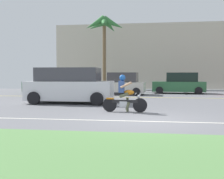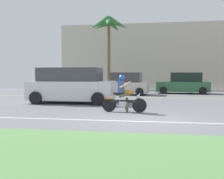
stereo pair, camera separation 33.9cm
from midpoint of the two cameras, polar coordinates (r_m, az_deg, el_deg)
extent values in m
cube|color=slate|center=(11.86, 7.87, -4.15)|extent=(56.00, 30.00, 0.04)
cube|color=#5B8C4C|center=(4.89, 5.48, -14.12)|extent=(56.00, 3.80, 0.06)
cube|color=silver|center=(8.67, 7.28, -6.68)|extent=(50.40, 0.12, 0.01)
cube|color=yellow|center=(17.65, 8.40, -1.68)|extent=(50.40, 0.12, 0.01)
cylinder|color=black|center=(10.66, 6.71, -3.34)|extent=(0.56, 0.10, 0.56)
cylinder|color=black|center=(10.82, 0.30, -3.22)|extent=(0.56, 0.10, 0.56)
cylinder|color=#B7BAC1|center=(10.64, 6.21, -2.10)|extent=(0.25, 0.06, 0.49)
cube|color=black|center=(10.71, 3.48, -2.49)|extent=(1.02, 0.13, 0.11)
cube|color=#B7BAC1|center=(10.73, 3.23, -3.08)|extent=(0.30, 0.20, 0.22)
ellipsoid|color=#B76614|center=(10.66, 4.38, -0.62)|extent=(0.41, 0.22, 0.20)
cube|color=black|center=(10.71, 2.50, -0.89)|extent=(0.45, 0.22, 0.09)
cube|color=#B76614|center=(10.79, 0.40, -1.90)|extent=(0.30, 0.16, 0.06)
cylinder|color=#B7BAC1|center=(10.63, 5.82, -0.86)|extent=(0.05, 0.58, 0.03)
sphere|color=#B7BAC1|center=(10.63, 6.42, -1.47)|extent=(0.13, 0.13, 0.13)
cylinder|color=#B7BAC1|center=(10.87, 2.20, -3.34)|extent=(0.47, 0.08, 0.07)
cube|color=#334C8C|center=(10.68, 2.80, 0.60)|extent=(0.21, 0.30, 0.47)
sphere|color=#194C9E|center=(10.67, 3.00, 2.49)|extent=(0.24, 0.24, 0.24)
cylinder|color=#51563D|center=(10.60, 3.32, -1.19)|extent=(0.38, 0.13, 0.23)
cylinder|color=#51563D|center=(10.78, 3.46, -1.12)|extent=(0.38, 0.13, 0.23)
cylinder|color=#51563D|center=(10.84, 4.06, -3.19)|extent=(0.11, 0.11, 0.57)
cylinder|color=#51563D|center=(10.60, 4.09, -3.52)|extent=(0.19, 0.11, 0.31)
cylinder|color=tan|center=(10.47, 3.66, 0.92)|extent=(0.42, 0.10, 0.26)
cylinder|color=tan|center=(10.84, 3.92, 1.00)|extent=(0.42, 0.10, 0.26)
cube|color=silver|center=(14.26, -7.72, -0.19)|extent=(4.40, 1.90, 0.96)
cube|color=#414147|center=(14.26, -8.09, 3.14)|extent=(3.17, 1.63, 0.70)
cylinder|color=black|center=(13.96, -15.05, -1.72)|extent=(0.64, 0.22, 0.64)
cylinder|color=black|center=(13.00, -2.23, -1.97)|extent=(0.64, 0.22, 0.64)
cylinder|color=black|center=(15.68, -12.25, -1.16)|extent=(0.64, 0.22, 0.64)
cylinder|color=black|center=(14.83, -0.81, -1.33)|extent=(0.64, 0.22, 0.64)
cylinder|color=black|center=(15.08, -16.09, 0.08)|extent=(0.20, 0.58, 0.58)
cube|color=#2D663D|center=(22.55, -11.40, 0.68)|extent=(4.36, 1.96, 0.75)
cube|color=black|center=(22.46, -10.79, 2.53)|extent=(2.57, 1.59, 0.70)
cylinder|color=black|center=(22.97, -7.14, 0.13)|extent=(0.57, 0.22, 0.56)
cylinder|color=black|center=(23.81, -14.36, 0.17)|extent=(0.57, 0.22, 0.56)
cylinder|color=black|center=(21.37, -8.08, -0.10)|extent=(0.57, 0.22, 0.56)
cylinder|color=black|center=(22.28, -15.77, -0.05)|extent=(0.57, 0.22, 0.56)
cube|color=beige|center=(20.15, 2.93, 0.47)|extent=(3.77, 2.08, 0.77)
cube|color=#3B3A3D|center=(20.09, 3.55, 2.58)|extent=(2.22, 1.71, 0.71)
cylinder|color=black|center=(20.86, 6.94, -0.17)|extent=(0.57, 0.22, 0.56)
cylinder|color=black|center=(21.33, -0.09, -0.07)|extent=(0.57, 0.22, 0.56)
cylinder|color=black|center=(19.06, 6.31, -0.48)|extent=(0.57, 0.22, 0.56)
cylinder|color=black|center=(19.57, -1.35, -0.36)|extent=(0.57, 0.22, 0.56)
cube|color=#2D663D|center=(22.03, 15.02, 0.60)|extent=(4.11, 1.92, 0.77)
cube|color=black|center=(22.03, 15.68, 2.52)|extent=(2.41, 1.60, 0.71)
cylinder|color=black|center=(23.02, 18.52, 0.00)|extent=(0.57, 0.21, 0.56)
cylinder|color=black|center=(22.89, 11.28, 0.09)|extent=(0.57, 0.21, 0.56)
cylinder|color=black|center=(21.31, 19.02, -0.25)|extent=(0.57, 0.21, 0.56)
cylinder|color=black|center=(21.16, 11.20, -0.16)|extent=(0.57, 0.21, 0.56)
cylinder|color=brown|center=(24.90, -0.31, 6.95)|extent=(0.31, 0.31, 6.26)
sphere|color=#337538|center=(25.30, -0.31, 14.03)|extent=(0.81, 0.81, 0.81)
cone|color=#337538|center=(25.01, 1.66, 13.65)|extent=(2.14, 0.99, 1.49)
cone|color=#337538|center=(25.99, 0.78, 13.25)|extent=(1.47, 2.18, 1.44)
cone|color=#337538|center=(25.83, -1.83, 13.31)|extent=(2.13, 1.66, 1.17)
cone|color=#337538|center=(24.94, -2.23, 13.68)|extent=(2.10, 1.68, 1.58)
cone|color=#337538|center=(24.40, -0.38, 13.92)|extent=(0.98, 2.14, 1.13)
cube|color=beige|center=(29.82, 10.84, 6.67)|extent=(21.18, 4.00, 6.68)
camera|label=1|loc=(0.17, -89.15, 0.05)|focal=43.48mm
camera|label=2|loc=(0.17, 90.85, -0.05)|focal=43.48mm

